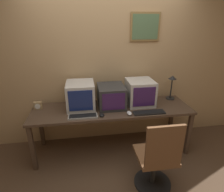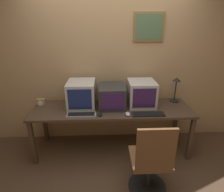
# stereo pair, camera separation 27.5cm
# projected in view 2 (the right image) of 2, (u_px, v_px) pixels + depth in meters

# --- Properties ---
(wall_back) EXTENTS (8.00, 0.08, 2.60)m
(wall_back) POSITION_uv_depth(u_px,v_px,m) (111.00, 65.00, 3.01)
(wall_back) COLOR tan
(wall_back) RESTS_ON ground_plane
(desk) EXTENTS (2.38, 0.69, 0.74)m
(desk) POSITION_uv_depth(u_px,v_px,m) (112.00, 112.00, 2.85)
(desk) COLOR #4C3828
(desk) RESTS_ON ground_plane
(monitor_left) EXTENTS (0.40, 0.46, 0.39)m
(monitor_left) POSITION_uv_depth(u_px,v_px,m) (82.00, 94.00, 2.83)
(monitor_left) COLOR beige
(monitor_left) RESTS_ON desk
(monitor_center) EXTENTS (0.39, 0.47, 0.32)m
(monitor_center) POSITION_uv_depth(u_px,v_px,m) (112.00, 96.00, 2.84)
(monitor_center) COLOR #333333
(monitor_center) RESTS_ON desk
(monitor_right) EXTENTS (0.40, 0.44, 0.38)m
(monitor_right) POSITION_uv_depth(u_px,v_px,m) (141.00, 93.00, 2.87)
(monitor_right) COLOR beige
(monitor_right) RESTS_ON desk
(keyboard_main) EXTENTS (0.40, 0.14, 0.03)m
(keyboard_main) POSITION_uv_depth(u_px,v_px,m) (81.00, 115.00, 2.59)
(keyboard_main) COLOR #A8A399
(keyboard_main) RESTS_ON desk
(keyboard_side) EXTENTS (0.46, 0.13, 0.03)m
(keyboard_side) POSITION_uv_depth(u_px,v_px,m) (148.00, 114.00, 2.61)
(keyboard_side) COLOR black
(keyboard_side) RESTS_ON desk
(mouse_near_keyboard) EXTENTS (0.06, 0.10, 0.03)m
(mouse_near_keyboard) POSITION_uv_depth(u_px,v_px,m) (100.00, 114.00, 2.59)
(mouse_near_keyboard) COLOR black
(mouse_near_keyboard) RESTS_ON desk
(mouse_far_corner) EXTENTS (0.07, 0.12, 0.04)m
(mouse_far_corner) POSITION_uv_depth(u_px,v_px,m) (128.00, 114.00, 2.60)
(mouse_far_corner) COLOR silver
(mouse_far_corner) RESTS_ON desk
(desk_clock) EXTENTS (0.12, 0.07, 0.11)m
(desk_clock) POSITION_uv_depth(u_px,v_px,m) (41.00, 102.00, 2.89)
(desk_clock) COLOR #A38456
(desk_clock) RESTS_ON desk
(desk_lamp) EXTENTS (0.14, 0.14, 0.40)m
(desk_lamp) POSITION_uv_depth(u_px,v_px,m) (176.00, 86.00, 2.97)
(desk_lamp) COLOR black
(desk_lamp) RESTS_ON desk
(office_chair) EXTENTS (0.47, 0.47, 0.98)m
(office_chair) POSITION_uv_depth(u_px,v_px,m) (150.00, 164.00, 2.17)
(office_chair) COLOR black
(office_chair) RESTS_ON ground_plane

